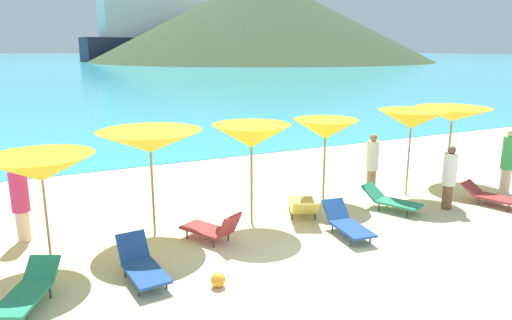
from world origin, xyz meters
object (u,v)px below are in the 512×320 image
lounge_chair_0 (491,195)px  beachgoer_3 (508,160)px  umbrella_4 (325,129)px  cruise_ship (156,34)px  umbrella_1 (41,168)px  lounge_chair_2 (303,206)px  umbrella_6 (452,114)px  lounge_chair_8 (347,223)px  lounge_chair_1 (390,200)px  beachgoer_2 (449,176)px  beachgoer_4 (372,162)px  beachgoer_0 (20,200)px  beach_ball (218,280)px  umbrella_5 (411,119)px  lounge_chair_5 (141,264)px  lounge_chair_7 (28,290)px  umbrella_3 (251,136)px  lounge_chair_6 (213,228)px  umbrella_2 (150,141)px

lounge_chair_0 → beachgoer_3: 1.55m
umbrella_4 → cruise_ship: size_ratio=0.04×
umbrella_1 → lounge_chair_2: size_ratio=1.23×
umbrella_6 → lounge_chair_8: (-5.45, -2.17, -1.80)m
umbrella_6 → lounge_chair_0: size_ratio=1.47×
lounge_chair_2 → lounge_chair_8: bearing=126.2°
umbrella_1 → lounge_chair_1: size_ratio=1.36×
beachgoer_2 → beachgoer_4: size_ratio=0.98×
lounge_chair_8 → beachgoer_0: 7.00m
beach_ball → beachgoer_2: bearing=10.0°
lounge_chair_2 → lounge_chair_1: bearing=-167.9°
umbrella_4 → umbrella_5: umbrella_5 is taller
umbrella_4 → lounge_chair_1: bearing=-57.5°
beachgoer_4 → lounge_chair_5: bearing=-41.0°
lounge_chair_7 → lounge_chair_8: bearing=27.5°
beachgoer_2 → umbrella_6: bearing=103.3°
umbrella_1 → lounge_chair_0: bearing=-7.1°
umbrella_4 → lounge_chair_5: 6.26m
umbrella_5 → umbrella_1: bearing=-178.0°
lounge_chair_2 → umbrella_3: bearing=16.8°
umbrella_1 → beachgoer_4: 8.64m
beachgoer_2 → beachgoer_4: bearing=172.4°
lounge_chair_1 → beachgoer_0: size_ratio=0.90×
beachgoer_0 → cruise_ship: (43.19, 155.00, 8.18)m
lounge_chair_2 → cruise_ship: bearing=-77.0°
lounge_chair_6 → umbrella_2: bearing=-71.4°
lounge_chair_7 → cruise_ship: (43.15, 157.92, 8.82)m
umbrella_2 → umbrella_4: 4.83m
umbrella_4 → beachgoer_4: bearing=-3.7°
beachgoer_0 → beachgoer_2: size_ratio=1.06×
lounge_chair_5 → beachgoer_4: (7.10, 2.33, 0.61)m
lounge_chair_1 → lounge_chair_8: 2.18m
lounge_chair_2 → lounge_chair_0: bearing=-169.6°
lounge_chair_0 → cruise_ship: (32.13, 157.79, 8.84)m
umbrella_5 → umbrella_4: bearing=161.9°
lounge_chair_0 → lounge_chair_7: 11.02m
beachgoer_0 → lounge_chair_5: bearing=-33.8°
lounge_chair_8 → beach_ball: bearing=-158.5°
lounge_chair_1 → beachgoer_4: (0.58, 1.45, 0.61)m
umbrella_4 → beachgoer_4: umbrella_4 is taller
umbrella_4 → beachgoer_2: bearing=-41.9°
umbrella_6 → beachgoer_3: bearing=-73.3°
lounge_chair_5 → lounge_chair_7: lounge_chair_5 is taller
umbrella_5 → beachgoer_2: bearing=-87.3°
umbrella_3 → umbrella_5: bearing=0.2°
umbrella_6 → lounge_chair_0: bearing=-109.7°
lounge_chair_0 → cruise_ship: cruise_ship is taller
umbrella_1 → lounge_chair_6: (3.17, -0.37, -1.60)m
beach_ball → cruise_ship: size_ratio=0.01×
lounge_chair_7 → beachgoer_4: beachgoer_4 is taller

